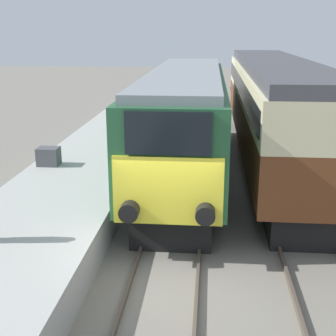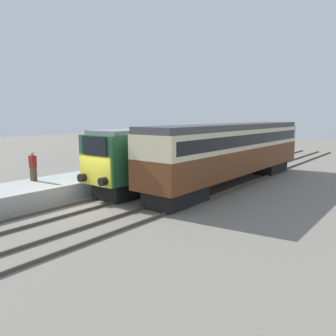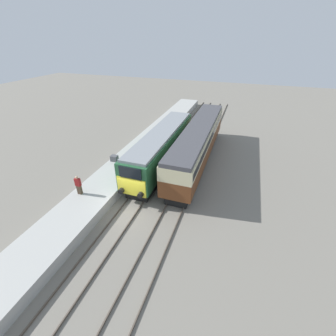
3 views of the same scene
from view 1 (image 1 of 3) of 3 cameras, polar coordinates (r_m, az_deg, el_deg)
ground_plane at (r=10.52m, az=-0.41°, el=-13.46°), size 120.00×120.00×0.00m
platform_left at (r=18.22m, az=-8.31°, el=1.08°), size 3.50×50.00×0.90m
rails_near_track at (r=15.02m, az=1.46°, el=-3.66°), size 1.51×60.00×0.14m
rails_far_track at (r=15.20m, az=14.39°, el=-3.95°), size 1.50×60.00×0.14m
locomotive at (r=17.14m, az=2.13°, el=6.16°), size 2.70×14.45×3.87m
passenger_carriage at (r=19.22m, az=12.75°, el=7.87°), size 2.75×17.20×4.13m
luggage_crate at (r=16.04m, az=-14.35°, el=1.38°), size 0.70×0.56×0.60m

